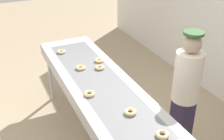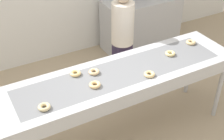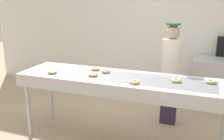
# 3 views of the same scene
# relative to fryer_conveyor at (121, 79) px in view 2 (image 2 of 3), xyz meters

# --- Properties ---
(ground_plane) EXTENTS (16.00, 16.00, 0.00)m
(ground_plane) POSITION_rel_fryer_conveyor_xyz_m (0.00, 0.00, -0.88)
(ground_plane) COLOR tan
(fryer_conveyor) EXTENTS (2.82, 0.75, 0.96)m
(fryer_conveyor) POSITION_rel_fryer_conveyor_xyz_m (0.00, 0.00, 0.00)
(fryer_conveyor) COLOR #B7BABF
(fryer_conveyor) RESTS_ON ground
(plain_donut_0) EXTENTS (0.16, 0.16, 0.04)m
(plain_donut_0) POSITION_rel_fryer_conveyor_xyz_m (-0.95, -0.17, 0.10)
(plain_donut_0) COLOR beige
(plain_donut_0) RESTS_ON fryer_conveyor
(plain_donut_1) EXTENTS (0.16, 0.16, 0.04)m
(plain_donut_1) POSITION_rel_fryer_conveyor_xyz_m (-0.27, 0.13, 0.10)
(plain_donut_1) COLOR beige
(plain_donut_1) RESTS_ON fryer_conveyor
(plain_donut_2) EXTENTS (0.16, 0.16, 0.04)m
(plain_donut_2) POSITION_rel_fryer_conveyor_xyz_m (1.11, 0.14, 0.10)
(plain_donut_2) COLOR #E6C48B
(plain_donut_2) RESTS_ON fryer_conveyor
(plain_donut_3) EXTENTS (0.17, 0.17, 0.04)m
(plain_donut_3) POSITION_rel_fryer_conveyor_xyz_m (-0.37, -0.09, 0.10)
(plain_donut_3) COLOR #F8CA86
(plain_donut_3) RESTS_ON fryer_conveyor
(plain_donut_4) EXTENTS (0.16, 0.16, 0.04)m
(plain_donut_4) POSITION_rel_fryer_conveyor_xyz_m (0.23, -0.20, 0.10)
(plain_donut_4) COLOR #F1CC88
(plain_donut_4) RESTS_ON fryer_conveyor
(plain_donut_5) EXTENTS (0.17, 0.17, 0.04)m
(plain_donut_5) POSITION_rel_fryer_conveyor_xyz_m (0.70, 0.04, 0.10)
(plain_donut_5) COLOR #EED48A
(plain_donut_5) RESTS_ON fryer_conveyor
(plain_donut_6) EXTENTS (0.16, 0.16, 0.04)m
(plain_donut_6) POSITION_rel_fryer_conveyor_xyz_m (-0.46, 0.20, 0.10)
(plain_donut_6) COLOR #F7D082
(plain_donut_6) RESTS_ON fryer_conveyor
(worker_baker) EXTENTS (0.31, 0.31, 1.61)m
(worker_baker) POSITION_rel_fryer_conveyor_xyz_m (0.52, 0.86, 0.01)
(worker_baker) COLOR #302542
(worker_baker) RESTS_ON ground
(prep_counter) EXTENTS (1.36, 0.62, 0.91)m
(prep_counter) POSITION_rel_fryer_conveyor_xyz_m (1.47, 1.81, -0.42)
(prep_counter) COLOR #B7BABF
(prep_counter) RESTS_ON ground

